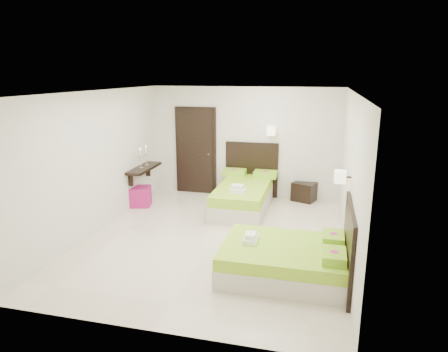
% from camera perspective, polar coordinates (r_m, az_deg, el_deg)
% --- Properties ---
extents(floor, '(5.50, 5.50, 0.00)m').
position_cam_1_polar(floor, '(7.30, -1.34, -8.92)').
color(floor, beige).
rests_on(floor, ground).
extents(bed_single, '(1.26, 2.11, 1.74)m').
position_cam_1_polar(bed_single, '(8.79, 2.88, -2.59)').
color(bed_single, beige).
rests_on(bed_single, ground).
extents(bed_double, '(1.82, 1.55, 1.50)m').
position_cam_1_polar(bed_double, '(6.02, 9.34, -11.61)').
color(bed_double, beige).
rests_on(bed_double, ground).
extents(nightstand, '(0.62, 0.59, 0.44)m').
position_cam_1_polar(nightstand, '(9.51, 11.40, -2.17)').
color(nightstand, black).
rests_on(nightstand, ground).
extents(ottoman, '(0.53, 0.53, 0.43)m').
position_cam_1_polar(ottoman, '(9.15, -11.83, -2.86)').
color(ottoman, '#941356').
rests_on(ottoman, ground).
extents(door, '(1.02, 0.15, 2.14)m').
position_cam_1_polar(door, '(9.80, -4.05, 3.59)').
color(door, black).
rests_on(door, ground).
extents(console_shelf, '(0.35, 1.20, 0.78)m').
position_cam_1_polar(console_shelf, '(9.17, -11.39, 1.07)').
color(console_shelf, black).
rests_on(console_shelf, ground).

